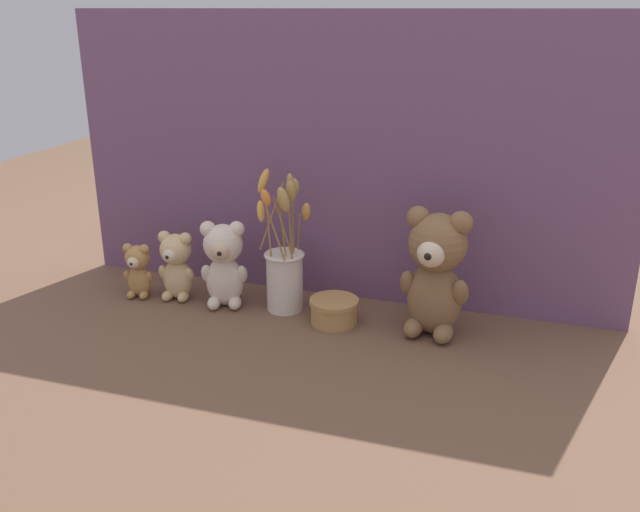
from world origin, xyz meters
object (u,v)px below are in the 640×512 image
at_px(teddy_bear_small, 176,264).
at_px(flower_vase, 284,268).
at_px(teddy_bear_large, 436,270).
at_px(teddy_bear_tiny, 138,269).
at_px(teddy_bear_medium, 224,262).
at_px(decorative_tin_tall, 334,311).

distance_m(teddy_bear_small, flower_vase, 0.28).
xyz_separation_m(teddy_bear_large, flower_vase, (-0.37, 0.02, -0.04)).
bearing_deg(flower_vase, teddy_bear_small, -175.91).
height_order(teddy_bear_large, teddy_bear_tiny, teddy_bear_large).
height_order(teddy_bear_medium, teddy_bear_tiny, teddy_bear_medium).
bearing_deg(teddy_bear_small, teddy_bear_tiny, -169.20).
bearing_deg(teddy_bear_large, teddy_bear_small, -179.87).
distance_m(teddy_bear_large, decorative_tin_tall, 0.26).
height_order(teddy_bear_medium, flower_vase, flower_vase).
bearing_deg(teddy_bear_large, flower_vase, 177.07).
bearing_deg(teddy_bear_medium, flower_vase, 8.25).
height_order(teddy_bear_tiny, decorative_tin_tall, teddy_bear_tiny).
relative_size(teddy_bear_small, teddy_bear_tiny, 1.25).
height_order(teddy_bear_large, teddy_bear_medium, teddy_bear_large).
relative_size(teddy_bear_large, flower_vase, 0.85).
distance_m(teddy_bear_medium, teddy_bear_small, 0.13).
xyz_separation_m(teddy_bear_small, flower_vase, (0.28, 0.02, 0.02)).
bearing_deg(decorative_tin_tall, teddy_bear_medium, 177.57).
bearing_deg(teddy_bear_medium, teddy_bear_small, 179.35).
relative_size(teddy_bear_tiny, flower_vase, 0.41).
bearing_deg(teddy_bear_tiny, teddy_bear_large, 1.58).
relative_size(teddy_bear_medium, teddy_bear_tiny, 1.53).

